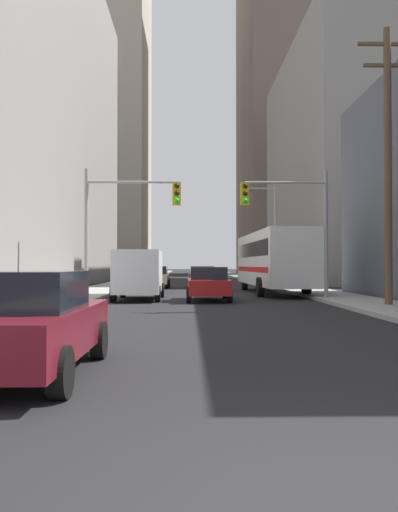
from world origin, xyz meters
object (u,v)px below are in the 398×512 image
(traffic_signal_near_right, at_px, (289,212))
(city_bus, at_px, (273,259))
(sedan_red, at_px, (208,284))
(cargo_van_white, at_px, (139,272))
(sedan_beige, at_px, (156,277))
(sedan_green, at_px, (202,277))
(sedan_maroon, at_px, (23,323))
(traffic_signal_near_left, at_px, (128,211))

(traffic_signal_near_right, bearing_deg, city_bus, 88.16)
(sedan_red, bearing_deg, cargo_van_white, 164.85)
(sedan_beige, bearing_deg, sedan_green, -3.61)
(sedan_beige, distance_m, traffic_signal_near_right, 15.09)
(sedan_red, bearing_deg, city_bus, 57.36)
(sedan_maroon, relative_size, sedan_beige, 1.00)
(city_bus, height_order, cargo_van_white, city_bus)
(sedan_maroon, height_order, traffic_signal_near_left, traffic_signal_near_left)
(sedan_beige, bearing_deg, sedan_red, -76.59)
(sedan_maroon, bearing_deg, sedan_red, 78.24)
(city_bus, bearing_deg, cargo_van_white, -143.52)
(city_bus, bearing_deg, sedan_beige, 134.20)
(sedan_red, bearing_deg, traffic_signal_near_left, 173.87)
(city_bus, distance_m, sedan_green, 8.15)
(sedan_beige, distance_m, sedan_green, 3.25)
(cargo_van_white, distance_m, traffic_signal_near_right, 7.44)
(traffic_signal_near_right, bearing_deg, sedan_red, -174.00)
(city_bus, bearing_deg, sedan_green, 118.50)
(sedan_green, bearing_deg, city_bus, -61.50)
(sedan_beige, relative_size, traffic_signal_near_right, 0.70)
(traffic_signal_near_left, bearing_deg, cargo_van_white, 44.97)
(sedan_beige, bearing_deg, traffic_signal_near_right, -62.00)
(cargo_van_white, xyz_separation_m, traffic_signal_near_left, (-0.47, -0.47, 2.78))
(traffic_signal_near_left, bearing_deg, city_bus, 37.08)
(cargo_van_white, xyz_separation_m, sedan_green, (3.23, 12.33, -0.52))
(sedan_beige, relative_size, sedan_green, 1.00)
(city_bus, bearing_deg, traffic_signal_near_right, -91.84)
(traffic_signal_near_left, bearing_deg, sedan_beige, 88.02)
(cargo_van_white, distance_m, traffic_signal_near_left, 2.86)
(traffic_signal_near_left, relative_size, traffic_signal_near_right, 1.00)
(city_bus, relative_size, traffic_signal_near_left, 1.93)
(sedan_red, xyz_separation_m, sedan_beige, (-3.19, 13.39, 0.00))
(city_bus, relative_size, sedan_green, 2.74)
(sedan_red, xyz_separation_m, traffic_signal_near_right, (3.72, 0.39, 3.28))
(sedan_red, bearing_deg, sedan_maroon, -101.76)
(sedan_green, distance_m, traffic_signal_near_right, 13.71)
(sedan_maroon, height_order, traffic_signal_near_right, traffic_signal_near_right)
(sedan_green, bearing_deg, sedan_maroon, -96.57)
(sedan_red, relative_size, traffic_signal_near_left, 0.70)
(cargo_van_white, bearing_deg, sedan_green, 75.34)
(city_bus, relative_size, cargo_van_white, 2.20)
(cargo_van_white, bearing_deg, sedan_maroon, -90.38)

